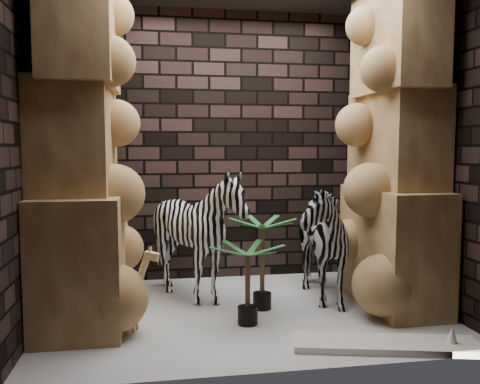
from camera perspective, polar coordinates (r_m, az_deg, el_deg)
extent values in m
plane|color=silver|center=(4.69, 0.57, -13.39)|extent=(3.50, 3.50, 0.00)
plane|color=black|center=(5.68, -1.66, 5.23)|extent=(3.50, 0.00, 3.50)
plane|color=black|center=(3.22, 4.54, 5.32)|extent=(3.50, 0.00, 3.50)
plane|color=black|center=(4.48, -22.10, 4.89)|extent=(0.00, 3.00, 3.00)
plane|color=black|center=(5.06, 20.57, 4.92)|extent=(0.00, 3.00, 3.00)
imported|color=white|center=(4.96, 8.17, -4.36)|extent=(0.62, 1.14, 1.35)
imported|color=white|center=(4.87, -4.80, -5.67)|extent=(1.27, 1.46, 1.16)
cube|color=white|center=(4.05, 16.19, -16.24)|extent=(1.41, 0.65, 0.05)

